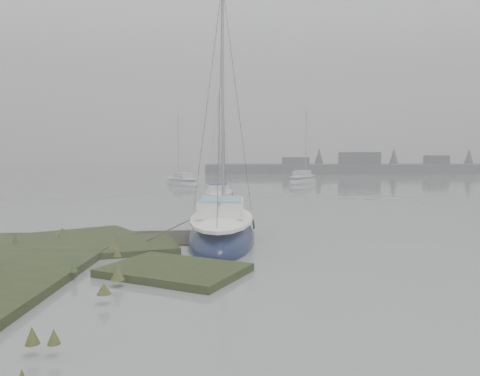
% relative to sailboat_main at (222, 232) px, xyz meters
% --- Properties ---
extents(ground, '(160.00, 160.00, 0.00)m').
position_rel_sailboat_main_xyz_m(ground, '(-1.50, 25.81, -0.32)').
color(ground, slate).
rests_on(ground, ground).
extents(far_shoreline, '(60.00, 8.00, 4.15)m').
position_rel_sailboat_main_xyz_m(far_shoreline, '(25.34, 57.71, 0.53)').
color(far_shoreline, '#4C4F51').
rests_on(far_shoreline, ground).
extents(sailboat_main, '(2.45, 7.25, 10.19)m').
position_rel_sailboat_main_xyz_m(sailboat_main, '(0.00, 0.00, 0.00)').
color(sailboat_main, '#0F1737').
rests_on(sailboat_main, ground).
extents(sailboat_white, '(1.85, 5.55, 7.82)m').
position_rel_sailboat_main_xyz_m(sailboat_white, '(-0.94, 13.49, -0.07)').
color(sailboat_white, white).
rests_on(sailboat_white, ground).
extents(sailboat_far_a, '(4.80, 5.70, 8.00)m').
position_rel_sailboat_main_xyz_m(sailboat_far_a, '(-5.50, 29.04, -0.07)').
color(sailboat_far_a, silver).
rests_on(sailboat_far_a, ground).
extents(sailboat_far_b, '(4.60, 6.25, 8.51)m').
position_rel_sailboat_main_xyz_m(sailboat_far_b, '(6.80, 32.70, -0.05)').
color(sailboat_far_b, '#B0B5BA').
rests_on(sailboat_far_b, ground).
extents(sailboat_far_c, '(4.26, 4.13, 6.30)m').
position_rel_sailboat_main_xyz_m(sailboat_far_c, '(-3.94, 57.96, -0.12)').
color(sailboat_far_c, '#A2A6AB').
rests_on(sailboat_far_c, ground).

